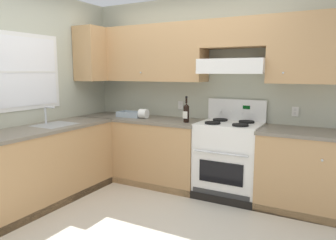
% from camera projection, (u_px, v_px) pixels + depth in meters
% --- Properties ---
extents(ground_plane, '(7.04, 7.04, 0.00)m').
position_uv_depth(ground_plane, '(129.00, 225.00, 3.24)').
color(ground_plane, beige).
extents(wall_back, '(4.68, 0.57, 2.55)m').
position_uv_depth(wall_back, '(220.00, 77.00, 4.16)').
color(wall_back, '#B7BAA3').
rests_on(wall_back, ground_plane).
extents(wall_left, '(0.47, 4.00, 2.55)m').
position_uv_depth(wall_left, '(33.00, 88.00, 3.98)').
color(wall_left, '#B7BAA3').
rests_on(wall_left, ground_plane).
extents(counter_back_run, '(3.60, 0.65, 0.91)m').
position_uv_depth(counter_back_run, '(193.00, 156.00, 4.18)').
color(counter_back_run, tan).
rests_on(counter_back_run, ground_plane).
extents(counter_left_run, '(0.63, 1.91, 1.13)m').
position_uv_depth(counter_left_run, '(42.00, 165.00, 3.76)').
color(counter_left_run, tan).
rests_on(counter_left_run, ground_plane).
extents(stove, '(0.76, 0.62, 1.20)m').
position_uv_depth(stove, '(229.00, 159.00, 3.96)').
color(stove, white).
rests_on(stove, ground_plane).
extents(wine_bottle, '(0.07, 0.07, 0.34)m').
position_uv_depth(wine_bottle, '(186.00, 112.00, 4.06)').
color(wine_bottle, black).
rests_on(wine_bottle, counter_back_run).
extents(bowl, '(0.37, 0.23, 0.08)m').
position_uv_depth(bowl, '(131.00, 115.00, 4.57)').
color(bowl, '#9EADB7').
rests_on(bowl, counter_back_run).
extents(paper_towel_roll, '(0.12, 0.13, 0.13)m').
position_uv_depth(paper_towel_roll, '(144.00, 114.00, 4.41)').
color(paper_towel_roll, white).
rests_on(paper_towel_roll, counter_back_run).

